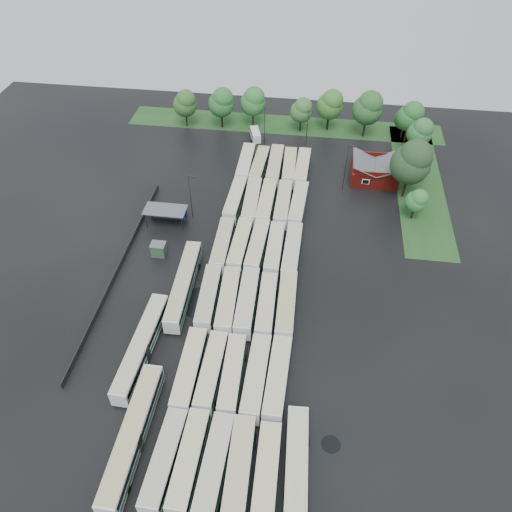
# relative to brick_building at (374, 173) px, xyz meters

# --- Properties ---
(ground) EXTENTS (160.00, 160.00, 0.00)m
(ground) POSITION_rel_brick_building_xyz_m (-24.00, -42.77, -1.87)
(ground) COLOR black
(ground) RESTS_ON ground
(brick_building) EXTENTS (10.07, 8.60, 5.39)m
(brick_building) POSITION_rel_brick_building_xyz_m (0.00, 0.00, 0.00)
(brick_building) COLOR maroon
(brick_building) RESTS_ON ground
(wash_shed) EXTENTS (8.20, 4.20, 3.58)m
(wash_shed) POSITION_rel_brick_building_xyz_m (-41.20, -20.74, 1.12)
(wash_shed) COLOR #2D2D30
(wash_shed) RESTS_ON ground
(utility_hut) EXTENTS (2.70, 2.20, 2.62)m
(utility_hut) POSITION_rel_brick_building_xyz_m (-40.20, -30.17, -0.55)
(utility_hut) COLOR #2B4E32
(utility_hut) RESTS_ON ground
(grass_strip_north) EXTENTS (80.00, 10.00, 0.01)m
(grass_strip_north) POSITION_rel_brick_building_xyz_m (-22.00, 22.03, -1.86)
(grass_strip_north) COLOR #1D4519
(grass_strip_north) RESTS_ON ground
(grass_strip_east) EXTENTS (10.00, 50.00, 0.01)m
(grass_strip_east) POSITION_rel_brick_building_xyz_m (10.00, 0.03, -1.86)
(grass_strip_east) COLOR #1D4519
(grass_strip_east) RESTS_ON ground
(west_fence) EXTENTS (0.10, 50.00, 1.20)m
(west_fence) POSITION_rel_brick_building_xyz_m (-46.20, -34.77, -1.27)
(west_fence) COLOR #2D2D30
(west_fence) RESTS_ON ground
(bus_r0c0) EXTENTS (3.16, 12.84, 3.55)m
(bus_r0c0) POSITION_rel_brick_building_xyz_m (-28.31, -68.75, 0.09)
(bus_r0c0) COLOR silver
(bus_r0c0) RESTS_ON ground
(bus_r0c1) EXTENTS (2.89, 12.89, 3.58)m
(bus_r0c1) POSITION_rel_brick_building_xyz_m (-25.25, -68.46, 0.10)
(bus_r0c1) COLOR silver
(bus_r0c1) RESTS_ON ground
(bus_r0c2) EXTENTS (3.08, 13.12, 3.63)m
(bus_r0c2) POSITION_rel_brick_building_xyz_m (-22.01, -68.72, 0.13)
(bus_r0c2) COLOR silver
(bus_r0c2) RESTS_ON ground
(bus_r0c3) EXTENTS (3.24, 13.40, 3.71)m
(bus_r0c3) POSITION_rel_brick_building_xyz_m (-18.89, -68.86, 0.17)
(bus_r0c3) COLOR silver
(bus_r0c3) RESTS_ON ground
(bus_r0c4) EXTENTS (3.03, 13.01, 3.61)m
(bus_r0c4) POSITION_rel_brick_building_xyz_m (-15.48, -69.10, 0.12)
(bus_r0c4) COLOR silver
(bus_r0c4) RESTS_ON ground
(bus_r1c0) EXTENTS (3.00, 13.28, 3.68)m
(bus_r1c0) POSITION_rel_brick_building_xyz_m (-28.25, -55.44, 0.16)
(bus_r1c0) COLOR silver
(bus_r1c0) RESTS_ON ground
(bus_r1c1) EXTENTS (2.74, 12.62, 3.51)m
(bus_r1c1) POSITION_rel_brick_building_xyz_m (-25.11, -55.24, 0.06)
(bus_r1c1) COLOR silver
(bus_r1c1) RESTS_ON ground
(bus_r1c2) EXTENTS (3.09, 12.66, 3.50)m
(bus_r1c2) POSITION_rel_brick_building_xyz_m (-22.04, -55.35, 0.06)
(bus_r1c2) COLOR silver
(bus_r1c2) RESTS_ON ground
(bus_r1c3) EXTENTS (2.92, 13.21, 3.67)m
(bus_r1c3) POSITION_rel_brick_building_xyz_m (-18.61, -55.32, 0.15)
(bus_r1c3) COLOR silver
(bus_r1c3) RESTS_ON ground
(bus_r1c4) EXTENTS (3.06, 13.22, 3.66)m
(bus_r1c4) POSITION_rel_brick_building_xyz_m (-15.57, -55.18, 0.15)
(bus_r1c4) COLOR silver
(bus_r1c4) RESTS_ON ground
(bus_r2c0) EXTENTS (3.33, 12.94, 3.57)m
(bus_r2c0) POSITION_rel_brick_building_xyz_m (-28.44, -41.27, 0.10)
(bus_r2c0) COLOR silver
(bus_r2c0) RESTS_ON ground
(bus_r2c1) EXTENTS (3.43, 13.29, 3.67)m
(bus_r2c1) POSITION_rel_brick_building_xyz_m (-25.12, -41.56, 0.15)
(bus_r2c1) COLOR silver
(bus_r2c1) RESTS_ON ground
(bus_r2c2) EXTENTS (3.17, 13.38, 3.71)m
(bus_r2c2) POSITION_rel_brick_building_xyz_m (-22.02, -41.40, 0.17)
(bus_r2c2) COLOR silver
(bus_r2c2) RESTS_ON ground
(bus_r2c3) EXTENTS (3.03, 12.68, 3.51)m
(bus_r2c3) POSITION_rel_brick_building_xyz_m (-18.78, -41.69, 0.07)
(bus_r2c3) COLOR silver
(bus_r2c3) RESTS_ON ground
(bus_r2c4) EXTENTS (3.08, 13.25, 3.67)m
(bus_r2c4) POSITION_rel_brick_building_xyz_m (-15.58, -41.32, 0.15)
(bus_r2c4) COLOR silver
(bus_r2c4) RESTS_ON ground
(bus_r3c0) EXTENTS (2.98, 12.89, 3.57)m
(bus_r3c0) POSITION_rel_brick_building_xyz_m (-28.53, -28.20, 0.10)
(bus_r3c0) COLOR silver
(bus_r3c0) RESTS_ON ground
(bus_r3c1) EXTENTS (3.07, 12.98, 3.60)m
(bus_r3c1) POSITION_rel_brick_building_xyz_m (-25.32, -27.70, 0.11)
(bus_r3c1) COLOR silver
(bus_r3c1) RESTS_ON ground
(bus_r3c2) EXTENTS (3.22, 13.10, 3.62)m
(bus_r3c2) POSITION_rel_brick_building_xyz_m (-22.15, -27.72, 0.13)
(bus_r3c2) COLOR silver
(bus_r3c2) RESTS_ON ground
(bus_r3c3) EXTENTS (2.73, 12.72, 3.54)m
(bus_r3c3) POSITION_rel_brick_building_xyz_m (-18.97, -28.05, 0.08)
(bus_r3c3) COLOR silver
(bus_r3c3) RESTS_ON ground
(bus_r3c4) EXTENTS (2.99, 13.17, 3.65)m
(bus_r3c4) POSITION_rel_brick_building_xyz_m (-15.77, -28.17, 0.14)
(bus_r3c4) COLOR silver
(bus_r3c4) RESTS_ON ground
(bus_r4c0) EXTENTS (3.09, 12.96, 3.59)m
(bus_r4c0) POSITION_rel_brick_building_xyz_m (-28.53, -14.12, 0.11)
(bus_r4c0) COLOR silver
(bus_r4c0) RESTS_ON ground
(bus_r4c1) EXTENTS (3.21, 13.38, 3.70)m
(bus_r4c1) POSITION_rel_brick_building_xyz_m (-25.09, -14.48, 0.17)
(bus_r4c1) COLOR silver
(bus_r4c1) RESTS_ON ground
(bus_r4c2) EXTENTS (2.98, 13.30, 3.69)m
(bus_r4c2) POSITION_rel_brick_building_xyz_m (-22.07, -14.41, 0.17)
(bus_r4c2) COLOR silver
(bus_r4c2) RESTS_ON ground
(bus_r4c3) EXTENTS (2.77, 12.96, 3.61)m
(bus_r4c3) POSITION_rel_brick_building_xyz_m (-18.75, -14.29, 0.12)
(bus_r4c3) COLOR silver
(bus_r4c3) RESTS_ON ground
(bus_r4c4) EXTENTS (3.35, 13.09, 3.61)m
(bus_r4c4) POSITION_rel_brick_building_xyz_m (-15.66, -14.19, 0.12)
(bus_r4c4) COLOR silver
(bus_r4c4) RESTS_ON ground
(bus_r5c0) EXTENTS (2.96, 13.28, 3.69)m
(bus_r5c0) POSITION_rel_brick_building_xyz_m (-28.43, -0.74, 0.16)
(bus_r5c0) COLOR silver
(bus_r5c0) RESTS_ON ground
(bus_r5c1) EXTENTS (3.21, 12.75, 3.52)m
(bus_r5c1) POSITION_rel_brick_building_xyz_m (-25.30, -0.93, 0.07)
(bus_r5c1) COLOR silver
(bus_r5c1) RESTS_ON ground
(bus_r5c2) EXTENTS (2.92, 13.29, 3.69)m
(bus_r5c2) POSITION_rel_brick_building_xyz_m (-21.86, -0.48, 0.17)
(bus_r5c2) COLOR silver
(bus_r5c2) RESTS_ON ground
(bus_r5c3) EXTENTS (3.04, 12.65, 3.50)m
(bus_r5c3) POSITION_rel_brick_building_xyz_m (-18.65, -0.57, 0.06)
(bus_r5c3) COLOR silver
(bus_r5c3) RESTS_ON ground
(bus_r5c4) EXTENTS (3.06, 13.00, 3.60)m
(bus_r5c4) POSITION_rel_brick_building_xyz_m (-15.77, -0.75, 0.11)
(bus_r5c4) COLOR silver
(bus_r5c4) RESTS_ON ground
(artic_bus_west_a) EXTENTS (2.88, 19.68, 3.65)m
(artic_bus_west_a) POSITION_rel_brick_building_xyz_m (-33.30, -66.13, 0.16)
(artic_bus_west_a) COLOR silver
(artic_bus_west_a) RESTS_ON ground
(artic_bus_west_b) EXTENTS (3.28, 19.00, 3.51)m
(artic_bus_west_b) POSITION_rel_brick_building_xyz_m (-33.25, -38.89, 0.08)
(artic_bus_west_b) COLOR silver
(artic_bus_west_b) RESTS_ON ground
(artic_bus_west_c) EXTENTS (3.40, 18.92, 3.49)m
(artic_bus_west_c) POSITION_rel_brick_building_xyz_m (-36.44, -52.26, 0.07)
(artic_bus_west_c) COLOR silver
(artic_bus_west_c) RESTS_ON ground
(artic_bus_east) EXTENTS (3.64, 19.39, 3.58)m
(artic_bus_east) POSITION_rel_brick_building_xyz_m (-11.83, -69.59, 0.12)
(artic_bus_east) COLOR silver
(artic_bus_east) RESTS_ON ground
(minibus) EXTENTS (3.39, 5.63, 2.31)m
(minibus) POSITION_rel_brick_building_xyz_m (-28.28, 13.86, -0.58)
(minibus) COLOR white
(minibus) RESTS_ON ground
(tree_north_0) EXTENTS (5.93, 5.93, 9.82)m
(tree_north_0) POSITION_rel_brick_building_xyz_m (-46.42, 17.97, 4.45)
(tree_north_0) COLOR #352015
(tree_north_0) RESTS_ON ground
(tree_north_1) EXTENTS (6.44, 6.44, 10.66)m
(tree_north_1) POSITION_rel_brick_building_xyz_m (-37.33, 18.62, 4.99)
(tree_north_1) COLOR black
(tree_north_1) RESTS_ON ground
(tree_north_2) EXTENTS (6.33, 6.33, 10.48)m
(tree_north_2) POSITION_rel_brick_building_xyz_m (-29.67, 20.48, 4.88)
(tree_north_2) COLOR black
(tree_north_2) RESTS_ON ground
(tree_north_3) EXTENTS (5.45, 5.45, 9.03)m
(tree_north_3) POSITION_rel_brick_building_xyz_m (-17.49, 19.27, 3.94)
(tree_north_3) COLOR black
(tree_north_3) RESTS_ON ground
(tree_north_4) EXTENTS (6.51, 6.51, 10.79)m
(tree_north_4) POSITION_rel_brick_building_xyz_m (-10.66, 20.95, 5.07)
(tree_north_4) COLOR black
(tree_north_4) RESTS_ON ground
(tree_north_5) EXTENTS (7.20, 7.20, 11.92)m
(tree_north_5) POSITION_rel_brick_building_xyz_m (-1.68, 18.89, 5.80)
(tree_north_5) COLOR black
(tree_north_5) RESTS_ON ground
(tree_north_6) EXTENTS (5.16, 5.16, 8.55)m
(tree_north_6) POSITION_rel_brick_building_xyz_m (7.57, 19.37, 3.63)
(tree_north_6) COLOR #302219
(tree_north_6) RESTS_ON ground
(tree_east_0) EXTENTS (4.30, 4.27, 7.08)m
(tree_east_0) POSITION_rel_brick_building_xyz_m (7.34, -12.81, 2.68)
(tree_east_0) COLOR black
(tree_east_0) RESTS_ON ground
(tree_east_1) EXTENTS (8.20, 8.20, 13.57)m
(tree_east_1) POSITION_rel_brick_building_xyz_m (6.21, -5.60, 6.87)
(tree_east_1) COLOR black
(tree_east_1) RESTS_ON ground
(tree_east_2) EXTENTS (4.90, 4.90, 8.12)m
(tree_east_2) POSITION_rel_brick_building_xyz_m (9.60, 1.06, 3.36)
(tree_east_2) COLOR black
(tree_east_2) RESTS_ON ground
(tree_east_3) EXTENTS (5.76, 5.76, 9.54)m
(tree_east_3) POSITION_rel_brick_building_xyz_m (10.13, 11.64, 4.27)
(tree_east_3) COLOR #302210
(tree_east_3) RESTS_ON ground
(tree_east_4) EXTENTS (6.30, 6.30, 10.43)m
(tree_east_4) POSITION_rel_brick_building_xyz_m (8.37, 17.85, 4.84)
(tree_east_4) COLOR #361F13
(tree_east_4) RESTS_ON ground
(lamp_post_ne) EXTENTS (1.65, 0.32, 10.73)m
(lamp_post_ne) POSITION_rel_brick_building_xyz_m (-6.54, -4.42, 4.36)
(lamp_post_ne) COLOR #2D2D30
(lamp_post_ne) RESTS_ON ground
(lamp_post_nw) EXTENTS (1.49, 0.29, 9.70)m
(lamp_post_nw) POSITION_rel_brick_building_xyz_m (-36.58, -18.11, 3.77)
(lamp_post_nw) COLOR #2D2D30
(lamp_post_nw) RESTS_ON ground
(lamp_post_back_w) EXTENTS (1.47, 0.29, 9.57)m
(lamp_post_back_w) POSITION_rel_brick_building_xyz_m (-25.68, 12.13, 3.69)
(lamp_post_back_w) COLOR #2D2D30
(lamp_post_back_w) RESTS_ON ground
(lamp_post_back_e) EXTENTS (1.39, 0.27, 9.04)m
(lamp_post_back_e) POSITION_rel_brick_building_xyz_m (-15.60, 12.75, 3.38)
(lamp_post_back_e) COLOR #2D2D30
(lamp_post_back_e) RESTS_ON ground
(puddle_0) EXTENTS (3.69, 3.69, 0.01)m
(puddle_0) POSITION_rel_brick_building_xyz_m (-24.20, -59.88, -1.86)
(puddle_0) COLOR black
(puddle_0) RESTS_ON ground
(puddle_1) EXTENTS (2.58, 2.58, 0.01)m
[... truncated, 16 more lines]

